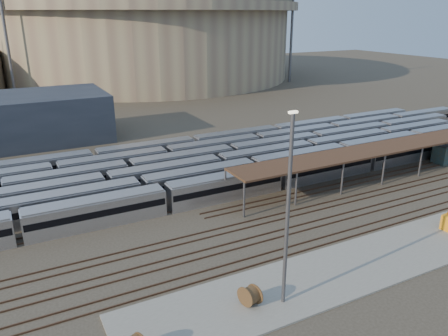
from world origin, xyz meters
The scene contains 12 objects.
ground centered at (0.00, 0.00, 0.00)m, with size 420.00×420.00×0.00m, color #383026.
apron centered at (-5.00, -15.00, 0.10)m, with size 50.00×9.00×0.20m, color gray.
subway_trains centered at (0.69, 18.50, 1.80)m, with size 124.69×23.90×3.60m.
inspection_shed centered at (22.00, 4.00, 4.98)m, with size 60.30×6.00×5.30m.
empty_tracks centered at (0.00, -5.00, 0.09)m, with size 170.00×9.62×0.18m.
stadium centered at (25.00, 140.00, 16.47)m, with size 124.00×124.00×32.50m.
service_building centered at (-35.00, 55.00, 5.00)m, with size 42.00×20.00×10.00m, color #1E232D.
floodlight_0 centered at (-30.00, 110.00, 20.65)m, with size 4.00×1.00×38.40m.
floodlight_2 centered at (70.00, 100.00, 20.65)m, with size 4.00×1.00×38.40m.
floodlight_3 centered at (-10.00, 160.00, 20.65)m, with size 4.00×1.00×38.40m.
cable_reel_west centered at (-17.05, -15.55, 1.20)m, with size 2.00×2.00×1.11m, color brown.
yard_light_pole centered at (-13.98, -16.58, 9.51)m, with size 0.80×0.36×18.45m.
Camera 1 is at (-35.14, -45.00, 26.19)m, focal length 35.00 mm.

